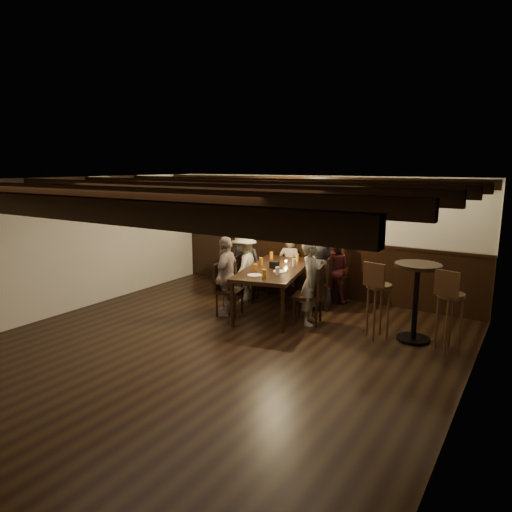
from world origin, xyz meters
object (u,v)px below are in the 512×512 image
Objects in this scene: person_right_near at (321,274)px; chair_right_far at (309,306)px; chair_left_near at (246,287)px; person_bench_right at (333,269)px; person_left_far at (227,276)px; chair_left_far at (228,299)px; person_bench_centre at (290,266)px; dining_table at (275,271)px; bar_stool_right at (448,321)px; bar_stool_left at (378,310)px; person_bench_left at (245,262)px; person_left_near at (244,267)px; high_top_table at (416,291)px; chair_right_near at (319,292)px; person_right_far at (311,282)px.

chair_right_far is at bearing 178.15° from person_right_near.
chair_left_near is 0.69× the size of person_bench_right.
person_right_near is at bearing 120.96° from person_left_far.
chair_left_far is 0.75× the size of person_bench_centre.
dining_table is 0.88m from person_left_far.
chair_right_far is at bearing -166.60° from bar_stool_right.
person_bench_right is at bearing 143.18° from bar_stool_left.
person_bench_right is 1.07× the size of bar_stool_right.
person_right_near is at bearing 164.74° from person_bench_left.
dining_table is 1.06m from person_bench_centre.
person_left_near is 0.95× the size of person_left_far.
person_bench_left reaches higher than person_bench_right.
person_bench_left is at bearing 9.46° from person_bench_centre.
person_right_near is 1.99m from high_top_table.
dining_table is at bearing 59.04° from person_left_near.
high_top_table reaches higher than chair_right_far.
person_left_far is at bearing -161.11° from bar_stool_right.
chair_left_near is 0.90× the size of chair_right_far.
chair_left_far is 1.41m from person_bench_left.
chair_left_near is 0.75× the size of high_top_table.
person_bench_centre reaches higher than chair_left_far.
bar_stool_left reaches higher than chair_left_near.
chair_right_near is at bearing 31.99° from dining_table.
person_right_near is 1.65m from bar_stool_left.
person_bench_centre is 0.92× the size of person_left_near.
person_bench_right is at bearing -180.00° from person_bench_left.
person_right_far reaches higher than dining_table.
person_bench_right is 2.68m from bar_stool_right.
bar_stool_right is at bearing 68.33° from chair_left_near.
high_top_table is (3.10, 0.52, 0.08)m from person_left_far.
chair_left_near is 1.00m from person_left_far.
person_right_far is (1.09, -1.28, 0.09)m from person_bench_centre.
person_bench_right is (1.46, 0.83, 0.37)m from chair_left_near.
person_bench_left is at bearing 0.00° from person_bench_right.
chair_right_far is (1.40, 0.35, 0.02)m from chair_left_far.
person_left_near reaches higher than high_top_table.
chair_right_far is 1.18m from bar_stool_left.
bar_stool_right is at bearing 153.49° from person_bench_left.
bar_stool_right is at bearing 81.84° from chair_left_far.
chair_left_far is 0.42m from person_left_far.
person_left_near is at bearing 149.04° from dining_table.
bar_stool_right is (0.50, -0.16, -0.33)m from high_top_table.
person_right_far reaches higher than chair_right_near.
dining_table is 1.75× the size of person_bench_left.
bar_stool_left is at bearing -22.60° from dining_table.
person_left_far is 3.14m from high_top_table.
person_left_near reaches higher than chair_left_near.
chair_right_far is 0.77× the size of person_bench_right.
person_bench_centre is at bearing 128.66° from person_left_near.
person_bench_left is 1.12× the size of high_top_table.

